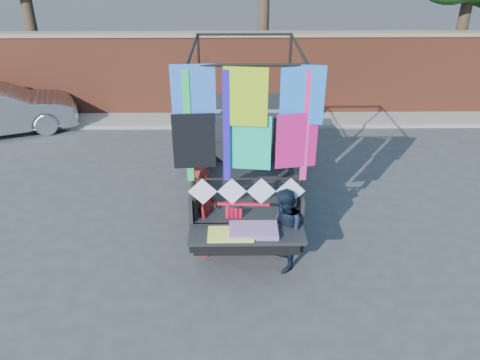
{
  "coord_description": "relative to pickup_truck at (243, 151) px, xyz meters",
  "views": [
    {
      "loc": [
        0.05,
        -7.51,
        5.35
      ],
      "look_at": [
        0.14,
        -0.18,
        1.4
      ],
      "focal_mm": 35.0,
      "sensor_mm": 36.0,
      "label": 1
    }
  ],
  "objects": [
    {
      "name": "pickup_truck",
      "position": [
        0.0,
        0.0,
        0.0
      ],
      "size": [
        2.29,
        5.75,
        3.62
      ],
      "color": "black",
      "rests_on": "ground"
    },
    {
      "name": "curb",
      "position": [
        -0.24,
        4.19,
        -0.85
      ],
      "size": [
        30.0,
        1.2,
        0.12
      ],
      "primitive_type": "cube",
      "color": "gray",
      "rests_on": "ground"
    },
    {
      "name": "streamer_bundle",
      "position": [
        -0.15,
        -2.73,
        0.07
      ],
      "size": [
        0.9,
        0.09,
        0.63
      ],
      "color": "red",
      "rests_on": "ground"
    },
    {
      "name": "woman",
      "position": [
        -0.74,
        -2.47,
        -0.03
      ],
      "size": [
        0.53,
        0.71,
        1.77
      ],
      "primitive_type": "imported",
      "rotation": [
        0.0,
        0.0,
        1.39
      ],
      "color": "maroon",
      "rests_on": "ground"
    },
    {
      "name": "ground",
      "position": [
        -0.24,
        -2.11,
        -0.91
      ],
      "size": [
        90.0,
        90.0,
        0.0
      ],
      "primitive_type": "plane",
      "color": "#38383A",
      "rests_on": "ground"
    },
    {
      "name": "man",
      "position": [
        0.64,
        -2.98,
        -0.13
      ],
      "size": [
        0.69,
        0.83,
        1.55
      ],
      "primitive_type": "imported",
      "rotation": [
        0.0,
        0.0,
        -1.43
      ],
      "color": "black",
      "rests_on": "ground"
    },
    {
      "name": "brick_wall",
      "position": [
        -0.24,
        4.89,
        0.42
      ],
      "size": [
        30.0,
        0.45,
        2.61
      ],
      "color": "brown",
      "rests_on": "ground"
    }
  ]
}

